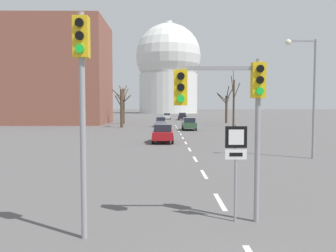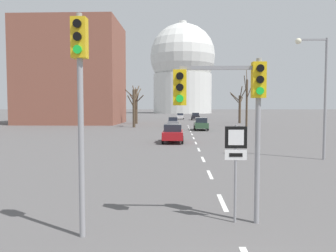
# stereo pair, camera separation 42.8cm
# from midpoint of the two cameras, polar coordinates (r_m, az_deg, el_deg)

# --- Properties ---
(lane_stripe_1) EXTENTS (0.16, 2.00, 0.01)m
(lane_stripe_1) POSITION_cam_midpoint_polar(r_m,az_deg,el_deg) (11.44, 7.95, -12.91)
(lane_stripe_1) COLOR silver
(lane_stripe_1) RESTS_ON ground_plane
(lane_stripe_2) EXTENTS (0.16, 2.00, 0.01)m
(lane_stripe_2) POSITION_cam_midpoint_polar(r_m,az_deg,el_deg) (15.77, 5.50, -8.35)
(lane_stripe_2) COLOR silver
(lane_stripe_2) RESTS_ON ground_plane
(lane_stripe_3) EXTENTS (0.16, 2.00, 0.01)m
(lane_stripe_3) POSITION_cam_midpoint_polar(r_m,az_deg,el_deg) (20.18, 4.14, -5.76)
(lane_stripe_3) COLOR silver
(lane_stripe_3) RESTS_ON ground_plane
(lane_stripe_4) EXTENTS (0.16, 2.00, 0.01)m
(lane_stripe_4) POSITION_cam_midpoint_polar(r_m,az_deg,el_deg) (24.62, 3.28, -4.10)
(lane_stripe_4) COLOR silver
(lane_stripe_4) RESTS_ON ground_plane
(lane_stripe_5) EXTENTS (0.16, 2.00, 0.01)m
(lane_stripe_5) POSITION_cam_midpoint_polar(r_m,az_deg,el_deg) (29.08, 2.68, -2.95)
(lane_stripe_5) COLOR silver
(lane_stripe_5) RESTS_ON ground_plane
(lane_stripe_6) EXTENTS (0.16, 2.00, 0.01)m
(lane_stripe_6) POSITION_cam_midpoint_polar(r_m,az_deg,el_deg) (33.55, 2.24, -2.10)
(lane_stripe_6) COLOR silver
(lane_stripe_6) RESTS_ON ground_plane
(lane_stripe_7) EXTENTS (0.16, 2.00, 0.01)m
(lane_stripe_7) POSITION_cam_midpoint_polar(r_m,az_deg,el_deg) (38.03, 1.91, -1.45)
(lane_stripe_7) COLOR silver
(lane_stripe_7) RESTS_ON ground_plane
(lane_stripe_8) EXTENTS (0.16, 2.00, 0.01)m
(lane_stripe_8) POSITION_cam_midpoint_polar(r_m,az_deg,el_deg) (42.51, 1.65, -0.94)
(lane_stripe_8) COLOR silver
(lane_stripe_8) RESTS_ON ground_plane
(lane_stripe_9) EXTENTS (0.16, 2.00, 0.01)m
(lane_stripe_9) POSITION_cam_midpoint_polar(r_m,az_deg,el_deg) (46.99, 1.43, -0.53)
(lane_stripe_9) COLOR silver
(lane_stripe_9) RESTS_ON ground_plane
(lane_stripe_10) EXTENTS (0.16, 2.00, 0.01)m
(lane_stripe_10) POSITION_cam_midpoint_polar(r_m,az_deg,el_deg) (51.48, 1.26, -0.19)
(lane_stripe_10) COLOR silver
(lane_stripe_10) RESTS_ON ground_plane
(lane_stripe_11) EXTENTS (0.16, 2.00, 0.01)m
(lane_stripe_11) POSITION_cam_midpoint_polar(r_m,az_deg,el_deg) (55.97, 1.11, 0.10)
(lane_stripe_11) COLOR silver
(lane_stripe_11) RESTS_ON ground_plane
(traffic_signal_centre_tall) EXTENTS (2.48, 0.34, 4.50)m
(traffic_signal_centre_tall) POSITION_cam_midpoint_polar(r_m,az_deg,el_deg) (9.07, 9.44, 4.65)
(traffic_signal_centre_tall) COLOR gray
(traffic_signal_centre_tall) RESTS_ON ground_plane
(traffic_signal_near_left) EXTENTS (0.36, 0.34, 5.42)m
(traffic_signal_near_left) POSITION_cam_midpoint_polar(r_m,az_deg,el_deg) (8.14, -16.22, 7.19)
(traffic_signal_near_left) COLOR gray
(traffic_signal_near_left) RESTS_ON ground_plane
(route_sign_post) EXTENTS (0.60, 0.08, 2.72)m
(route_sign_post) POSITION_cam_midpoint_polar(r_m,az_deg,el_deg) (9.22, 10.43, -5.05)
(route_sign_post) COLOR gray
(route_sign_post) RESTS_ON ground_plane
(street_lamp_right) EXTENTS (1.94, 0.36, 7.29)m
(street_lamp_right) POSITION_cam_midpoint_polar(r_m,az_deg,el_deg) (21.84, 22.77, 6.60)
(street_lamp_right) COLOR gray
(street_lamp_right) RESTS_ON ground_plane
(sedan_near_left) EXTENTS (1.85, 3.89, 1.54)m
(sedan_near_left) POSITION_cam_midpoint_polar(r_m,az_deg,el_deg) (84.04, -0.32, 1.74)
(sedan_near_left) COLOR silver
(sedan_near_left) RESTS_ON ground_plane
(sedan_near_right) EXTENTS (1.72, 4.13, 1.55)m
(sedan_near_right) POSITION_cam_midpoint_polar(r_m,az_deg,el_deg) (52.66, -1.48, 0.75)
(sedan_near_right) COLOR slate
(sedan_near_right) RESTS_ON ground_plane
(sedan_mid_centre) EXTENTS (1.96, 4.34, 1.74)m
(sedan_mid_centre) POSITION_cam_midpoint_polar(r_m,az_deg,el_deg) (79.48, 2.33, 1.69)
(sedan_mid_centre) COLOR black
(sedan_mid_centre) RESTS_ON ground_plane
(sedan_far_left) EXTENTS (1.86, 4.16, 1.66)m
(sedan_far_left) POSITION_cam_midpoint_polar(r_m,az_deg,el_deg) (29.27, -1.33, -1.25)
(sedan_far_left) COLOR maroon
(sedan_far_left) RESTS_ON ground_plane
(sedan_far_right) EXTENTS (1.87, 4.35, 1.73)m
(sedan_far_right) POSITION_cam_midpoint_polar(r_m,az_deg,el_deg) (44.94, 3.42, 0.40)
(sedan_far_right) COLOR #2D4C33
(sedan_far_right) RESTS_ON ground_plane
(bare_tree_left_near) EXTENTS (3.62, 2.89, 7.30)m
(bare_tree_left_near) POSITION_cam_midpoint_polar(r_m,az_deg,el_deg) (61.97, -8.02, 3.74)
(bare_tree_left_near) COLOR #473828
(bare_tree_left_near) RESTS_ON ground_plane
(bare_tree_right_near) EXTENTS (1.64, 3.70, 9.51)m
(bare_tree_right_near) POSITION_cam_midpoint_polar(r_m,az_deg,el_deg) (54.30, 11.16, 4.36)
(bare_tree_right_near) COLOR #473828
(bare_tree_right_near) RESTS_ON ground_plane
(bare_tree_left_far) EXTENTS (1.68, 3.99, 6.62)m
(bare_tree_left_far) POSITION_cam_midpoint_polar(r_m,az_deg,el_deg) (51.17, -8.29, 3.52)
(bare_tree_left_far) COLOR #473828
(bare_tree_left_far) RESTS_ON ground_plane
(bare_tree_right_far) EXTENTS (3.09, 2.59, 7.13)m
(bare_tree_right_far) POSITION_cam_midpoint_polar(r_m,az_deg,el_deg) (65.09, 9.93, 3.38)
(bare_tree_right_far) COLOR #473828
(bare_tree_right_far) RESTS_ON ground_plane
(capitol_dome) EXTENTS (32.22, 32.22, 45.51)m
(capitol_dome) POSITION_cam_midpoint_polar(r_m,az_deg,el_deg) (165.68, -0.01, 9.95)
(capitol_dome) COLOR silver
(capitol_dome) RESTS_ON ground_plane
(apartment_block_left) EXTENTS (18.00, 14.00, 18.92)m
(apartment_block_left) POSITION_cam_midpoint_polar(r_m,az_deg,el_deg) (65.25, -18.73, 8.70)
(apartment_block_left) COLOR brown
(apartment_block_left) RESTS_ON ground_plane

